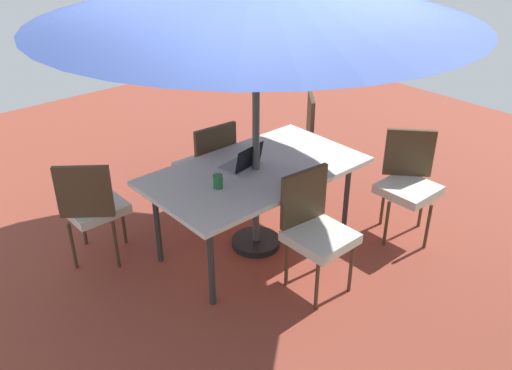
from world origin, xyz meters
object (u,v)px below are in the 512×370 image
object	(u,v)px
laptop	(243,162)
cup	(218,181)
chair_northwest	(408,180)
dining_table	(256,174)
chair_southeast	(92,205)
chair_north	(315,227)
chair_south	(208,164)
chair_southwest	(296,134)

from	to	relation	value
laptop	cup	size ratio (longest dim) A/B	3.18
chair_northwest	dining_table	bearing A→B (deg)	-164.24
chair_southeast	laptop	distance (m)	1.31
dining_table	cup	bearing A→B (deg)	6.44
chair_northwest	chair_north	bearing A→B (deg)	-132.86
chair_south	laptop	size ratio (longest dim) A/B	2.75
dining_table	chair_southwest	bearing A→B (deg)	-150.12
chair_south	chair_southeast	world-z (taller)	same
chair_southwest	chair_northwest	world-z (taller)	same
chair_north	chair_northwest	bearing A→B (deg)	3.94
chair_southeast	chair_northwest	xyz separation A→B (m)	(-2.34, 1.49, 0.00)
chair_southeast	chair_northwest	distance (m)	2.77
dining_table	chair_north	bearing A→B (deg)	87.94
dining_table	chair_southeast	world-z (taller)	chair_southeast
chair_south	chair_northwest	bearing A→B (deg)	132.13
chair_south	chair_northwest	size ratio (longest dim) A/B	1.00
chair_south	chair_northwest	distance (m)	1.87
dining_table	laptop	xyz separation A→B (m)	(0.06, -0.09, 0.10)
chair_south	chair_north	bearing A→B (deg)	92.05
dining_table	chair_south	xyz separation A→B (m)	(-0.02, -0.72, -0.17)
chair_northwest	chair_southwest	bearing A→B (deg)	138.71
cup	chair_southeast	bearing A→B (deg)	-47.49
dining_table	laptop	bearing A→B (deg)	-55.67
chair_north	chair_southeast	xyz separation A→B (m)	(1.14, -1.46, 0.00)
chair_southeast	chair_northwest	bearing A→B (deg)	-173.69
chair_north	cup	world-z (taller)	chair_north
laptop	chair_northwest	bearing A→B (deg)	136.30
laptop	cup	distance (m)	0.41
chair_northwest	laptop	distance (m)	1.52
chair_north	cup	xyz separation A→B (m)	(0.42, -0.67, 0.28)
chair_south	cup	bearing A→B (deg)	62.74
chair_southeast	cup	xyz separation A→B (m)	(-0.72, 0.79, 0.28)
chair_south	cup	distance (m)	0.94
dining_table	cup	size ratio (longest dim) A/B	16.60
chair_north	chair_southwest	distance (m)	1.83
chair_southeast	laptop	world-z (taller)	laptop
chair_south	chair_southeast	xyz separation A→B (m)	(1.19, -0.02, 0.00)
chair_north	laptop	distance (m)	0.86
dining_table	chair_northwest	distance (m)	1.40
cup	chair_northwest	bearing A→B (deg)	156.72
dining_table	laptop	distance (m)	0.15
chair_southeast	cup	distance (m)	1.11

